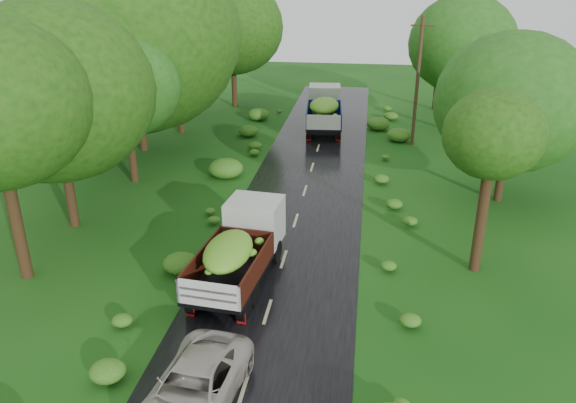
% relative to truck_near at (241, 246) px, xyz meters
% --- Properties ---
extents(ground, '(120.00, 120.00, 0.00)m').
position_rel_truck_near_xyz_m(ground, '(1.44, -6.13, -1.52)').
color(ground, '#0E420E').
rests_on(ground, ground).
extents(road, '(6.50, 80.00, 0.02)m').
position_rel_truck_near_xyz_m(road, '(1.44, -1.13, -1.51)').
color(road, black).
rests_on(road, ground).
extents(road_lines, '(0.12, 69.60, 0.00)m').
position_rel_truck_near_xyz_m(road_lines, '(1.44, -0.13, -1.50)').
color(road_lines, '#BFB78C').
rests_on(road_lines, road).
extents(truck_near, '(2.90, 6.60, 2.69)m').
position_rel_truck_near_xyz_m(truck_near, '(0.00, 0.00, 0.00)').
color(truck_near, black).
rests_on(truck_near, ground).
extents(truck_far, '(3.00, 7.21, 2.96)m').
position_rel_truck_near_xyz_m(truck_far, '(1.42, 22.69, 0.15)').
color(truck_far, black).
rests_on(truck_far, ground).
extents(car, '(2.79, 5.11, 1.36)m').
position_rel_truck_near_xyz_m(car, '(0.22, -7.13, -0.82)').
color(car, '#BAB0A5').
rests_on(car, road).
extents(utility_pole, '(1.48, 0.56, 8.69)m').
position_rel_truck_near_xyz_m(utility_pole, '(7.91, 19.67, 2.95)').
color(utility_pole, '#382616').
rests_on(utility_pole, ground).
extents(trees_left, '(7.97, 34.08, 9.99)m').
position_rel_truck_near_xyz_m(trees_left, '(-9.17, 15.09, 5.33)').
color(trees_left, black).
rests_on(trees_left, ground).
extents(trees_right, '(5.80, 31.36, 8.23)m').
position_rel_truck_near_xyz_m(trees_right, '(11.06, 17.40, 4.18)').
color(trees_right, black).
rests_on(trees_right, ground).
extents(shrubs, '(11.90, 44.00, 0.70)m').
position_rel_truck_near_xyz_m(shrubs, '(1.44, 7.87, -1.17)').
color(shrubs, '#275E16').
rests_on(shrubs, ground).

